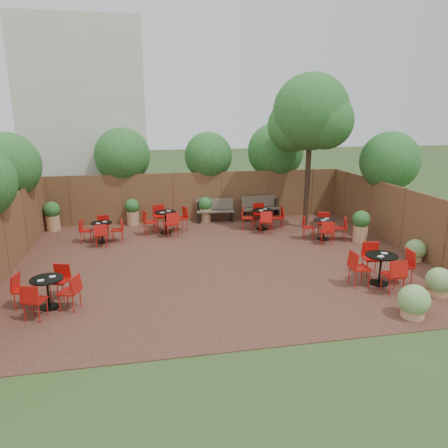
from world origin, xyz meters
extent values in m
plane|color=#354F23|center=(0.00, 0.00, 0.00)|extent=(80.00, 80.00, 0.00)
cube|color=#3D1E19|center=(0.00, 0.00, 0.01)|extent=(12.00, 10.00, 0.02)
cube|color=brown|center=(0.00, 5.00, 1.00)|extent=(12.00, 0.08, 2.00)
cube|color=brown|center=(-6.00, 0.00, 1.00)|extent=(0.08, 10.00, 2.00)
cube|color=brown|center=(6.00, 0.00, 1.00)|extent=(0.08, 10.00, 2.00)
cube|color=beige|center=(-4.50, 8.00, 4.00)|extent=(5.00, 4.00, 8.00)
sphere|color=#1F5D1E|center=(-6.60, 3.00, 2.66)|extent=(2.20, 2.20, 2.20)
sphere|color=#1F5D1E|center=(-3.00, 5.70, 2.67)|extent=(2.22, 2.22, 2.22)
sphere|color=#1F5D1E|center=(0.50, 5.60, 2.59)|extent=(1.98, 1.98, 1.98)
sphere|color=#1F5D1E|center=(3.50, 5.80, 2.73)|extent=(2.43, 2.43, 2.43)
sphere|color=#1F5D1E|center=(6.60, 2.00, 2.64)|extent=(2.13, 2.13, 2.13)
cylinder|color=black|center=(3.91, 3.08, 2.31)|extent=(0.25, 0.25, 4.58)
sphere|color=#1F5D1E|center=(3.91, 3.08, 4.37)|extent=(2.79, 2.79, 2.79)
sphere|color=#1F5D1E|center=(3.41, 3.48, 3.87)|extent=(1.95, 1.95, 1.95)
sphere|color=#1F5D1E|center=(4.31, 2.68, 4.05)|extent=(2.03, 2.03, 2.03)
cube|color=brown|center=(0.61, 4.55, 0.46)|extent=(1.55, 0.60, 0.05)
cube|color=brown|center=(0.61, 4.75, 0.73)|extent=(1.52, 0.26, 0.46)
cube|color=black|center=(-0.08, 4.55, 0.22)|extent=(0.11, 0.46, 0.40)
cube|color=black|center=(1.30, 4.55, 0.22)|extent=(0.11, 0.46, 0.40)
cube|color=brown|center=(2.51, 4.55, 0.47)|extent=(1.61, 0.62, 0.05)
cube|color=brown|center=(2.51, 4.76, 0.75)|extent=(1.57, 0.27, 0.47)
cube|color=black|center=(1.80, 4.55, 0.23)|extent=(0.11, 0.47, 0.42)
cube|color=black|center=(3.22, 4.55, 0.23)|extent=(0.11, 0.47, 0.42)
cylinder|color=black|center=(-1.49, 3.30, 0.04)|extent=(0.47, 0.47, 0.03)
cylinder|color=black|center=(-1.49, 3.30, 0.42)|extent=(0.05, 0.05, 0.75)
cylinder|color=black|center=(-1.49, 3.30, 0.80)|extent=(0.81, 0.81, 0.03)
cube|color=white|center=(-1.36, 3.38, 0.83)|extent=(0.18, 0.15, 0.02)
cube|color=white|center=(-1.59, 3.17, 0.83)|extent=(0.18, 0.15, 0.02)
cylinder|color=black|center=(3.91, 1.36, 0.03)|extent=(0.43, 0.43, 0.03)
cylinder|color=black|center=(3.91, 1.36, 0.38)|extent=(0.05, 0.05, 0.68)
cylinder|color=black|center=(3.91, 1.36, 0.73)|extent=(0.74, 0.74, 0.03)
cube|color=white|center=(4.03, 1.44, 0.75)|extent=(0.16, 0.14, 0.01)
cube|color=white|center=(3.82, 1.25, 0.75)|extent=(0.16, 0.14, 0.01)
cylinder|color=black|center=(-3.70, 2.53, 0.03)|extent=(0.41, 0.41, 0.03)
cylinder|color=black|center=(-3.70, 2.53, 0.37)|extent=(0.05, 0.05, 0.66)
cylinder|color=black|center=(-3.70, 2.53, 0.70)|extent=(0.71, 0.71, 0.03)
cube|color=white|center=(-3.59, 2.61, 0.72)|extent=(0.14, 0.11, 0.01)
cube|color=white|center=(-3.80, 2.42, 0.72)|extent=(0.14, 0.11, 0.01)
cylinder|color=black|center=(3.68, -2.60, 0.04)|extent=(0.47, 0.47, 0.03)
cylinder|color=black|center=(3.68, -2.60, 0.41)|extent=(0.05, 0.05, 0.75)
cylinder|color=black|center=(3.68, -2.60, 0.80)|extent=(0.81, 0.81, 0.03)
cube|color=white|center=(3.81, -2.52, 0.82)|extent=(0.16, 0.13, 0.02)
cube|color=white|center=(3.58, -2.73, 0.82)|extent=(0.16, 0.13, 0.02)
cylinder|color=black|center=(-4.47, -2.41, 0.03)|extent=(0.42, 0.42, 0.03)
cylinder|color=black|center=(-4.47, -2.41, 0.37)|extent=(0.05, 0.05, 0.67)
cylinder|color=black|center=(-4.47, -2.41, 0.72)|extent=(0.73, 0.73, 0.03)
cube|color=white|center=(-4.36, -2.34, 0.74)|extent=(0.16, 0.14, 0.01)
cube|color=white|center=(-4.57, -2.53, 0.74)|extent=(0.16, 0.14, 0.01)
cylinder|color=black|center=(2.16, 3.04, 0.04)|extent=(0.45, 0.45, 0.03)
cylinder|color=black|center=(2.16, 3.04, 0.40)|extent=(0.05, 0.05, 0.72)
cylinder|color=black|center=(2.16, 3.04, 0.77)|extent=(0.78, 0.78, 0.03)
cube|color=white|center=(2.28, 3.12, 0.79)|extent=(0.15, 0.11, 0.02)
cube|color=white|center=(2.05, 2.92, 0.79)|extent=(0.15, 0.11, 0.02)
cylinder|color=tan|center=(-2.70, 4.70, 0.29)|extent=(0.48, 0.48, 0.54)
sphere|color=#1F5D1E|center=(-2.70, 4.70, 0.78)|extent=(0.57, 0.57, 0.57)
cylinder|color=tan|center=(0.21, 4.70, 0.28)|extent=(0.46, 0.46, 0.52)
sphere|color=#1F5D1E|center=(0.21, 4.70, 0.75)|extent=(0.55, 0.55, 0.55)
cylinder|color=tan|center=(-5.65, 4.43, 0.31)|extent=(0.51, 0.51, 0.58)
sphere|color=#1F5D1E|center=(-5.65, 4.43, 0.83)|extent=(0.61, 0.61, 0.61)
cylinder|color=tan|center=(5.04, 0.90, 0.31)|extent=(0.50, 0.50, 0.57)
sphere|color=#1F5D1E|center=(5.04, 0.90, 0.81)|extent=(0.60, 0.60, 0.60)
cylinder|color=tan|center=(4.72, -3.50, 0.13)|extent=(0.47, 0.47, 0.21)
sphere|color=#6B9D51|center=(4.72, -3.50, 0.39)|extent=(0.64, 0.64, 0.64)
cylinder|color=tan|center=(3.40, -4.41, 0.13)|extent=(0.50, 0.50, 0.23)
sphere|color=#6B9D51|center=(3.40, -4.41, 0.42)|extent=(0.68, 0.68, 0.68)
cylinder|color=tan|center=(5.70, -1.20, 0.12)|extent=(0.44, 0.44, 0.20)
sphere|color=#6B9D51|center=(5.70, -1.20, 0.37)|extent=(0.61, 0.61, 0.61)
camera|label=1|loc=(-2.23, -11.74, 4.33)|focal=33.41mm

